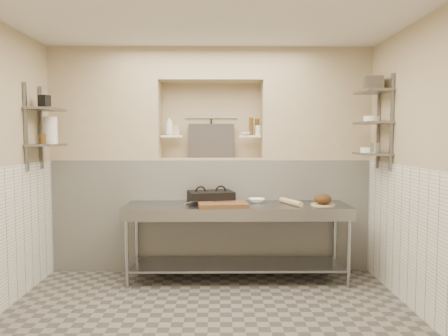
{
  "coord_description": "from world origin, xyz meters",
  "views": [
    {
      "loc": [
        0.1,
        -3.88,
        1.68
      ],
      "look_at": [
        0.16,
        0.9,
        1.35
      ],
      "focal_mm": 35.0,
      "sensor_mm": 36.0,
      "label": 1
    }
  ],
  "objects_px": {
    "prep_table": "(237,226)",
    "bread_loaf": "(323,199)",
    "panini_press": "(211,197)",
    "bottle_soap": "(170,126)",
    "bowl_alcove": "(245,134)",
    "rolling_pin": "(291,202)",
    "cutting_board": "(222,205)",
    "mixing_bowl": "(257,200)",
    "jug_left": "(50,130)"
  },
  "relations": [
    {
      "from": "cutting_board",
      "to": "rolling_pin",
      "type": "height_order",
      "value": "rolling_pin"
    },
    {
      "from": "cutting_board",
      "to": "bread_loaf",
      "type": "relative_size",
      "value": 2.78
    },
    {
      "from": "mixing_bowl",
      "to": "jug_left",
      "type": "height_order",
      "value": "jug_left"
    },
    {
      "from": "prep_table",
      "to": "rolling_pin",
      "type": "distance_m",
      "value": 0.69
    },
    {
      "from": "bowl_alcove",
      "to": "jug_left",
      "type": "bearing_deg",
      "value": -167.05
    },
    {
      "from": "bowl_alcove",
      "to": "jug_left",
      "type": "relative_size",
      "value": 0.44
    },
    {
      "from": "rolling_pin",
      "to": "jug_left",
      "type": "distance_m",
      "value": 2.9
    },
    {
      "from": "prep_table",
      "to": "panini_press",
      "type": "bearing_deg",
      "value": 157.19
    },
    {
      "from": "mixing_bowl",
      "to": "rolling_pin",
      "type": "xyz_separation_m",
      "value": [
        0.39,
        -0.19,
        0.01
      ]
    },
    {
      "from": "prep_table",
      "to": "jug_left",
      "type": "xyz_separation_m",
      "value": [
        -2.15,
        -0.0,
        1.13
      ]
    },
    {
      "from": "rolling_pin",
      "to": "bottle_soap",
      "type": "height_order",
      "value": "bottle_soap"
    },
    {
      "from": "panini_press",
      "to": "bottle_soap",
      "type": "xyz_separation_m",
      "value": [
        -0.53,
        0.4,
        0.87
      ]
    },
    {
      "from": "bread_loaf",
      "to": "mixing_bowl",
      "type": "bearing_deg",
      "value": 161.95
    },
    {
      "from": "rolling_pin",
      "to": "bread_loaf",
      "type": "distance_m",
      "value": 0.37
    },
    {
      "from": "jug_left",
      "to": "prep_table",
      "type": "bearing_deg",
      "value": 0.03
    },
    {
      "from": "mixing_bowl",
      "to": "bottle_soap",
      "type": "relative_size",
      "value": 0.81
    },
    {
      "from": "bottle_soap",
      "to": "rolling_pin",
      "type": "bearing_deg",
      "value": -20.59
    },
    {
      "from": "cutting_board",
      "to": "rolling_pin",
      "type": "relative_size",
      "value": 1.29
    },
    {
      "from": "rolling_pin",
      "to": "prep_table",
      "type": "bearing_deg",
      "value": 178.26
    },
    {
      "from": "cutting_board",
      "to": "prep_table",
      "type": "bearing_deg",
      "value": 41.46
    },
    {
      "from": "cutting_board",
      "to": "mixing_bowl",
      "type": "relative_size",
      "value": 2.75
    },
    {
      "from": "panini_press",
      "to": "rolling_pin",
      "type": "distance_m",
      "value": 0.95
    },
    {
      "from": "bottle_soap",
      "to": "bowl_alcove",
      "type": "distance_m",
      "value": 0.97
    },
    {
      "from": "bread_loaf",
      "to": "jug_left",
      "type": "distance_m",
      "value": 3.24
    },
    {
      "from": "cutting_board",
      "to": "bowl_alcove",
      "type": "xyz_separation_m",
      "value": [
        0.29,
        0.67,
        0.81
      ]
    },
    {
      "from": "prep_table",
      "to": "mixing_bowl",
      "type": "bearing_deg",
      "value": 34.61
    },
    {
      "from": "rolling_pin",
      "to": "bread_loaf",
      "type": "bearing_deg",
      "value": -8.83
    },
    {
      "from": "mixing_bowl",
      "to": "bowl_alcove",
      "type": "xyz_separation_m",
      "value": [
        -0.12,
        0.35,
        0.81
      ]
    },
    {
      "from": "bowl_alcove",
      "to": "rolling_pin",
      "type": "bearing_deg",
      "value": -46.86
    },
    {
      "from": "panini_press",
      "to": "bottle_soap",
      "type": "distance_m",
      "value": 1.09
    },
    {
      "from": "mixing_bowl",
      "to": "bottle_soap",
      "type": "height_order",
      "value": "bottle_soap"
    },
    {
      "from": "rolling_pin",
      "to": "bowl_alcove",
      "type": "xyz_separation_m",
      "value": [
        -0.51,
        0.54,
        0.8
      ]
    },
    {
      "from": "jug_left",
      "to": "bowl_alcove",
      "type": "bearing_deg",
      "value": 12.95
    },
    {
      "from": "bottle_soap",
      "to": "cutting_board",
      "type": "bearing_deg",
      "value": -45.67
    },
    {
      "from": "cutting_board",
      "to": "bowl_alcove",
      "type": "height_order",
      "value": "bowl_alcove"
    },
    {
      "from": "mixing_bowl",
      "to": "panini_press",
      "type": "bearing_deg",
      "value": -176.21
    },
    {
      "from": "bottle_soap",
      "to": "bowl_alcove",
      "type": "xyz_separation_m",
      "value": [
        0.96,
        -0.01,
        -0.1
      ]
    },
    {
      "from": "prep_table",
      "to": "cutting_board",
      "type": "height_order",
      "value": "cutting_board"
    },
    {
      "from": "panini_press",
      "to": "bowl_alcove",
      "type": "height_order",
      "value": "bowl_alcove"
    },
    {
      "from": "cutting_board",
      "to": "panini_press",
      "type": "bearing_deg",
      "value": 116.05
    },
    {
      "from": "mixing_bowl",
      "to": "jug_left",
      "type": "xyz_separation_m",
      "value": [
        -2.4,
        -0.17,
        0.84
      ]
    },
    {
      "from": "prep_table",
      "to": "bread_loaf",
      "type": "relative_size",
      "value": 13.13
    },
    {
      "from": "cutting_board",
      "to": "rolling_pin",
      "type": "bearing_deg",
      "value": 9.47
    },
    {
      "from": "prep_table",
      "to": "bowl_alcove",
      "type": "xyz_separation_m",
      "value": [
        0.12,
        0.52,
        1.09
      ]
    },
    {
      "from": "prep_table",
      "to": "bread_loaf",
      "type": "xyz_separation_m",
      "value": [
        0.99,
        -0.08,
        0.33
      ]
    },
    {
      "from": "jug_left",
      "to": "bread_loaf",
      "type": "bearing_deg",
      "value": -1.35
    },
    {
      "from": "cutting_board",
      "to": "mixing_bowl",
      "type": "height_order",
      "value": "same"
    },
    {
      "from": "prep_table",
      "to": "bowl_alcove",
      "type": "height_order",
      "value": "bowl_alcove"
    },
    {
      "from": "bread_loaf",
      "to": "prep_table",
      "type": "bearing_deg",
      "value": 175.66
    },
    {
      "from": "bottle_soap",
      "to": "bread_loaf",
      "type": "bearing_deg",
      "value": -18.39
    }
  ]
}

